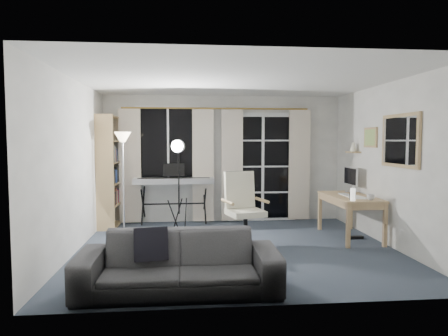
# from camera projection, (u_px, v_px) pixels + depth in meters

# --- Properties ---
(floor) EXTENTS (4.50, 4.00, 0.02)m
(floor) POSITION_uv_depth(u_px,v_px,m) (237.00, 249.00, 5.74)
(floor) COLOR #353E4D
(floor) RESTS_ON ground
(window) EXTENTS (1.20, 0.08, 1.40)m
(window) POSITION_uv_depth(u_px,v_px,m) (168.00, 143.00, 7.49)
(window) COLOR white
(window) RESTS_ON floor
(french_door) EXTENTS (1.32, 0.09, 2.11)m
(french_door) POSITION_uv_depth(u_px,v_px,m) (262.00, 168.00, 7.70)
(french_door) COLOR white
(french_door) RESTS_ON floor
(curtains) EXTENTS (3.60, 0.07, 2.13)m
(curtains) POSITION_uv_depth(u_px,v_px,m) (217.00, 165.00, 7.52)
(curtains) COLOR gold
(curtains) RESTS_ON floor
(bookshelf) EXTENTS (0.34, 0.94, 2.00)m
(bookshelf) POSITION_uv_depth(u_px,v_px,m) (108.00, 174.00, 7.20)
(bookshelf) COLOR tan
(bookshelf) RESTS_ON floor
(torchiere_lamp) EXTENTS (0.29, 0.29, 1.69)m
(torchiere_lamp) POSITION_uv_depth(u_px,v_px,m) (123.00, 152.00, 6.45)
(torchiere_lamp) COLOR #B2B2B7
(torchiere_lamp) RESTS_ON floor
(keyboard_piano) EXTENTS (1.46, 0.72, 1.06)m
(keyboard_piano) POSITION_uv_depth(u_px,v_px,m) (174.00, 182.00, 7.28)
(keyboard_piano) COLOR black
(keyboard_piano) RESTS_ON floor
(studio_light) EXTENTS (0.32, 0.32, 1.60)m
(studio_light) POSITION_uv_depth(u_px,v_px,m) (178.00, 157.00, 6.38)
(studio_light) COLOR black
(studio_light) RESTS_ON floor
(office_chair) EXTENTS (0.76, 0.74, 1.10)m
(office_chair) POSITION_uv_depth(u_px,v_px,m) (242.00, 203.00, 5.83)
(office_chair) COLOR black
(office_chair) RESTS_ON floor
(desk) EXTENTS (0.64, 1.27, 0.68)m
(desk) POSITION_uv_depth(u_px,v_px,m) (350.00, 201.00, 6.35)
(desk) COLOR tan
(desk) RESTS_ON floor
(monitor) EXTENTS (0.16, 0.49, 0.42)m
(monitor) POSITION_uv_depth(u_px,v_px,m) (351.00, 177.00, 6.79)
(monitor) COLOR silver
(monitor) RESTS_ON desk
(desk_clutter) EXTENTS (0.39, 0.77, 0.86)m
(desk_clutter) POSITION_uv_depth(u_px,v_px,m) (352.00, 207.00, 6.13)
(desk_clutter) COLOR white
(desk_clutter) RESTS_ON desk
(mug) EXTENTS (0.11, 0.09, 0.11)m
(mug) POSITION_uv_depth(u_px,v_px,m) (371.00, 197.00, 5.85)
(mug) COLOR silver
(mug) RESTS_ON desk
(wall_mirror) EXTENTS (0.04, 0.94, 0.74)m
(wall_mirror) POSITION_uv_depth(u_px,v_px,m) (400.00, 141.00, 5.49)
(wall_mirror) COLOR tan
(wall_mirror) RESTS_ON floor
(framed_print) EXTENTS (0.03, 0.42, 0.32)m
(framed_print) POSITION_uv_depth(u_px,v_px,m) (371.00, 137.00, 6.38)
(framed_print) COLOR tan
(framed_print) RESTS_ON floor
(wall_shelf) EXTENTS (0.16, 0.30, 0.18)m
(wall_shelf) POSITION_uv_depth(u_px,v_px,m) (353.00, 149.00, 6.88)
(wall_shelf) COLOR tan
(wall_shelf) RESTS_ON floor
(sofa) EXTENTS (2.06, 0.62, 0.80)m
(sofa) POSITION_uv_depth(u_px,v_px,m) (179.00, 253.00, 4.10)
(sofa) COLOR #2C2C2E
(sofa) RESTS_ON floor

